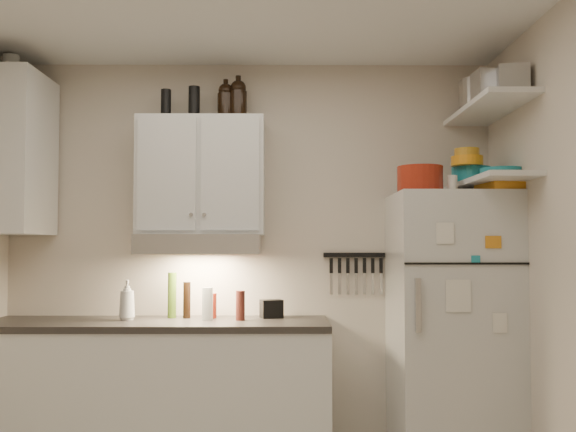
{
  "coord_description": "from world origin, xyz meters",
  "views": [
    {
      "loc": [
        0.22,
        -2.77,
        1.37
      ],
      "look_at": [
        0.25,
        0.9,
        1.55
      ],
      "focal_mm": 40.0,
      "sensor_mm": 36.0,
      "label": 1
    }
  ],
  "objects": [
    {
      "name": "back_wall",
      "position": [
        0.0,
        1.51,
        1.3
      ],
      "size": [
        3.2,
        0.02,
        2.6
      ],
      "primitive_type": "cube",
      "color": "beige",
      "rests_on": "ground"
    },
    {
      "name": "base_cabinet",
      "position": [
        -0.55,
        1.2,
        0.44
      ],
      "size": [
        2.1,
        0.6,
        0.88
      ],
      "primitive_type": "cube",
      "color": "silver",
      "rests_on": "floor"
    },
    {
      "name": "countertop",
      "position": [
        -0.55,
        1.2,
        0.9
      ],
      "size": [
        2.1,
        0.62,
        0.04
      ],
      "primitive_type": "cube",
      "color": "#2D2926",
      "rests_on": "base_cabinet"
    },
    {
      "name": "upper_cabinet",
      "position": [
        -0.3,
        1.33,
        1.83
      ],
      "size": [
        0.8,
        0.33,
        0.75
      ],
      "primitive_type": "cube",
      "color": "silver",
      "rests_on": "back_wall"
    },
    {
      "name": "side_cabinet",
      "position": [
        -1.44,
        1.2,
        1.95
      ],
      "size": [
        0.33,
        0.55,
        1.0
      ],
      "primitive_type": "cube",
      "color": "silver",
      "rests_on": "left_wall"
    },
    {
      "name": "range_hood",
      "position": [
        -0.3,
        1.27,
        1.39
      ],
      "size": [
        0.76,
        0.46,
        0.12
      ],
      "primitive_type": "cube",
      "color": "silver",
      "rests_on": "back_wall"
    },
    {
      "name": "fridge",
      "position": [
        1.25,
        1.16,
        0.85
      ],
      "size": [
        0.7,
        0.68,
        1.7
      ],
      "primitive_type": "cube",
      "color": "silver",
      "rests_on": "floor"
    },
    {
      "name": "shelf_hi",
      "position": [
        1.45,
        1.02,
        2.2
      ],
      "size": [
        0.3,
        0.95,
        0.03
      ],
      "primitive_type": "cube",
      "color": "silver",
      "rests_on": "right_wall"
    },
    {
      "name": "shelf_lo",
      "position": [
        1.45,
        1.02,
        1.76
      ],
      "size": [
        0.3,
        0.95,
        0.03
      ],
      "primitive_type": "cube",
      "color": "silver",
      "rests_on": "right_wall"
    },
    {
      "name": "knife_strip",
      "position": [
        0.7,
        1.49,
        1.32
      ],
      "size": [
        0.42,
        0.02,
        0.03
      ],
      "primitive_type": "cube",
      "color": "black",
      "rests_on": "back_wall"
    },
    {
      "name": "dutch_oven",
      "position": [
        1.05,
        1.09,
        1.78
      ],
      "size": [
        0.32,
        0.32,
        0.16
      ],
      "primitive_type": "cylinder",
      "rotation": [
        0.0,
        0.0,
        0.18
      ],
      "color": "maroon",
      "rests_on": "fridge"
    },
    {
      "name": "book_stack",
      "position": [
        1.51,
        0.97,
        1.75
      ],
      "size": [
        0.26,
        0.3,
        0.09
      ],
      "primitive_type": "cube",
      "rotation": [
        0.0,
        0.0,
        0.13
      ],
      "color": "orange",
      "rests_on": "fridge"
    },
    {
      "name": "spice_jar",
      "position": [
        1.23,
        1.03,
        1.75
      ],
      "size": [
        0.07,
        0.07,
        0.1
      ],
      "primitive_type": "cylinder",
      "rotation": [
        0.0,
        0.0,
        0.16
      ],
      "color": "silver",
      "rests_on": "fridge"
    },
    {
      "name": "stock_pot",
      "position": [
        1.5,
        1.25,
        2.32
      ],
      "size": [
        0.32,
        0.32,
        0.22
      ],
      "primitive_type": "cylinder",
      "rotation": [
        0.0,
        0.0,
        0.05
      ],
      "color": "silver",
      "rests_on": "shelf_hi"
    },
    {
      "name": "tin_a",
      "position": [
        1.42,
        0.88,
        2.3
      ],
      "size": [
        0.18,
        0.17,
        0.17
      ],
      "primitive_type": "cube",
      "rotation": [
        0.0,
        0.0,
        0.08
      ],
      "color": "#AAAAAD",
      "rests_on": "shelf_hi"
    },
    {
      "name": "tin_b",
      "position": [
        1.51,
        0.76,
        2.3
      ],
      "size": [
        0.2,
        0.2,
        0.17
      ],
      "primitive_type": "cube",
      "rotation": [
        0.0,
        0.0,
        -0.21
      ],
      "color": "#AAAAAD",
      "rests_on": "shelf_hi"
    },
    {
      "name": "bowl_teal",
      "position": [
        1.4,
        1.22,
        1.82
      ],
      "size": [
        0.24,
        0.24,
        0.1
      ],
      "primitive_type": "cylinder",
      "color": "teal",
      "rests_on": "shelf_lo"
    },
    {
      "name": "bowl_orange",
      "position": [
        1.35,
        1.14,
        1.9
      ],
      "size": [
        0.19,
        0.19,
        0.06
      ],
      "primitive_type": "cylinder",
      "color": "orange",
      "rests_on": "bowl_teal"
    },
    {
      "name": "bowl_yellow",
      "position": [
        1.35,
        1.14,
        1.95
      ],
      "size": [
        0.15,
        0.15,
        0.05
      ],
      "primitive_type": "cylinder",
      "color": "#C38B22",
      "rests_on": "bowl_orange"
    },
    {
      "name": "plates",
      "position": [
        1.51,
        0.99,
        1.81
      ],
      "size": [
        0.26,
        0.26,
        0.06
      ],
      "primitive_type": "cylinder",
      "rotation": [
        0.0,
        0.0,
        -0.07
      ],
      "color": "teal",
      "rests_on": "shelf_lo"
    },
    {
      "name": "growler_a",
      "position": [
        -0.15,
        1.38,
        2.32
      ],
      "size": [
        0.14,
        0.14,
        0.25
      ],
      "primitive_type": null,
      "rotation": [
        0.0,
        0.0,
        0.37
      ],
      "color": "black",
      "rests_on": "upper_cabinet"
    },
    {
      "name": "growler_b",
      "position": [
        -0.07,
        1.38,
        2.34
      ],
      "size": [
        0.15,
        0.15,
        0.27
      ],
      "primitive_type": null,
      "rotation": [
        0.0,
        0.0,
        0.39
      ],
      "color": "black",
      "rests_on": "upper_cabinet"
    },
    {
      "name": "thermos_a",
      "position": [
        -0.36,
        1.35,
        2.31
      ],
      "size": [
        0.09,
        0.09,
        0.21
      ],
      "primitive_type": "cylinder",
      "rotation": [
        0.0,
        0.0,
        0.3
      ],
      "color": "black",
      "rests_on": "upper_cabinet"
    },
    {
      "name": "thermos_b",
      "position": [
        -0.54,
        1.33,
        2.29
      ],
      "size": [
        0.07,
        0.07,
        0.19
      ],
      "primitive_type": "cylinder",
      "rotation": [
        0.0,
        0.0,
        -0.08
      ],
      "color": "black",
      "rests_on": "upper_cabinet"
    },
    {
      "name": "side_jar",
      "position": [
        -1.51,
        1.26,
        2.52
      ],
      "size": [
        0.12,
        0.12,
        0.14
      ],
      "primitive_type": "cylinder",
      "rotation": [
        0.0,
        0.0,
        -0.21
      ],
      "color": "silver",
      "rests_on": "side_cabinet"
    },
    {
      "name": "soap_bottle",
      "position": [
        -0.75,
        1.23,
        1.06
      ],
      "size": [
        0.13,
        0.13,
        0.28
      ],
      "primitive_type": "imported",
      "rotation": [
        0.0,
        0.0,
        0.22
      ],
      "color": "silver",
      "rests_on": "countertop"
    },
    {
      "name": "pepper_mill",
      "position": [
        -0.04,
        1.21,
        1.01
      ],
      "size": [
        0.07,
        0.07,
        0.18
      ],
      "primitive_type": "cylinder",
      "rotation": [
        0.0,
        0.0,
        0.17
      ],
      "color": "#59221A",
      "rests_on": "countertop"
    },
    {
      "name": "oil_bottle",
      "position": [
        -0.49,
        1.35,
        1.06
      ],
      "size": [
        0.06,
        0.06,
        0.29
      ],
      "primitive_type": "cylinder",
      "rotation": [
        0.0,
        0.0,
        -0.12
      ],
      "color": "#456519",
      "rests_on": "countertop"
    },
    {
      "name": "vinegar_bottle",
      "position": [
        -0.39,
        1.33,
        1.04
      ],
      "size": [
        0.05,
        0.05,
        0.23
      ],
      "primitive_type": "cylinder",
      "rotation": [
        0.0,
        0.0,
        -0.01
      ],
      "color": "black",
      "rests_on": "countertop"
    },
    {
      "name": "clear_bottle",
      "position": [
        -0.25,
        1.23,
        1.02
      ],
      "size": [
        0.09,
        0.09,
        0.2
      ],
      "primitive_type": "cylinder",
      "rotation": [
        0.0,
        0.0,
        0.38
      ],
      "color": "silver",
      "rests_on": "countertop"
    },
    {
      "name": "red_jar",
      "position": [
        -0.24,
        1.34,
        1.0
      ],
      "size": [
        0.08,
        0.08,
        0.16
      ],
      "primitive_type": "cylinder",
      "rotation": [
        0.0,
        0.0,
        0.05
      ],
      "color": "maroon",
      "rests_on": "countertop"
    },
    {
      "name": "caddy",
      "position": [
        0.15,
        1.35,
        0.98
      ],
      "size": [
        0.16,
        0.13,
        0.12
      ],
      "primitive_type": "cube",
      "rotation": [
        0.0,
        0.0,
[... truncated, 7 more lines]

